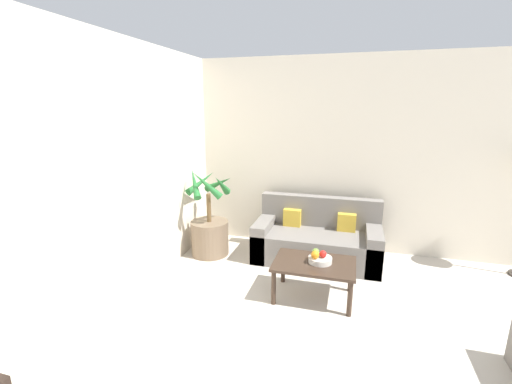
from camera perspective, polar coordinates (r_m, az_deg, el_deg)
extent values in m
cube|color=beige|center=(5.13, 31.29, 4.45)|extent=(8.74, 0.06, 2.70)
cube|color=beige|center=(3.00, -33.14, -1.33)|extent=(0.06, 7.58, 2.70)
cylinder|color=brown|center=(4.87, -7.69, -7.55)|extent=(0.52, 0.52, 0.48)
cylinder|color=brown|center=(4.73, -7.87, -2.61)|extent=(0.06, 0.06, 0.39)
cone|color=#23662D|center=(4.57, -5.75, 1.20)|extent=(0.10, 0.45, 0.36)
cone|color=#23662D|center=(4.81, -6.27, 1.42)|extent=(0.48, 0.24, 0.30)
cone|color=#23662D|center=(4.83, -9.24, 1.56)|extent=(0.35, 0.44, 0.33)
cone|color=#23662D|center=(4.61, -10.19, 1.44)|extent=(0.33, 0.40, 0.39)
cone|color=#23662D|center=(4.47, -8.24, 1.21)|extent=(0.43, 0.22, 0.40)
cube|color=slate|center=(4.72, 10.02, -8.94)|extent=(1.64, 0.78, 0.39)
cube|color=slate|center=(4.87, 10.62, -3.13)|extent=(1.64, 0.16, 0.42)
cube|color=slate|center=(4.81, 1.43, -7.49)|extent=(0.20, 0.78, 0.51)
cube|color=slate|center=(4.69, 18.94, -8.88)|extent=(0.20, 0.78, 0.51)
cube|color=gold|center=(4.83, 6.06, -4.25)|extent=(0.24, 0.12, 0.24)
cube|color=gold|center=(4.77, 14.86, -4.90)|extent=(0.24, 0.12, 0.24)
cylinder|color=#38281E|center=(3.71, 2.95, -15.61)|extent=(0.05, 0.05, 0.38)
cylinder|color=#38281E|center=(3.64, 15.38, -16.76)|extent=(0.05, 0.05, 0.38)
cylinder|color=#38281E|center=(4.14, 4.54, -12.32)|extent=(0.05, 0.05, 0.38)
cylinder|color=#38281E|center=(4.08, 15.51, -13.26)|extent=(0.05, 0.05, 0.38)
cube|color=#38281E|center=(3.78, 9.69, -11.73)|extent=(0.86, 0.58, 0.03)
cylinder|color=beige|center=(3.78, 10.64, -11.03)|extent=(0.25, 0.25, 0.06)
sphere|color=red|center=(3.75, 11.09, -10.11)|extent=(0.08, 0.08, 0.08)
sphere|color=olive|center=(3.79, 9.93, -9.78)|extent=(0.07, 0.07, 0.07)
sphere|color=orange|center=(3.70, 9.82, -10.29)|extent=(0.09, 0.09, 0.09)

